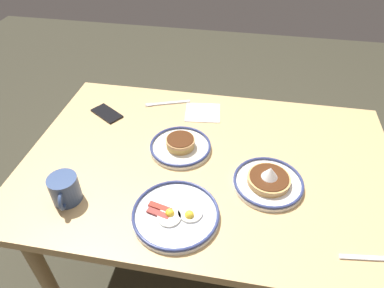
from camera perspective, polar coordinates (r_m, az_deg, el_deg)
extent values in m
plane|color=#373427|center=(1.88, 1.97, -19.39)|extent=(6.00, 6.00, 0.00)
cube|color=tan|center=(1.31, 2.68, -3.33)|extent=(1.37, 0.91, 0.03)
cylinder|color=tan|center=(1.88, 22.11, -6.03)|extent=(0.06, 0.06, 0.70)
cylinder|color=tan|center=(1.94, -13.49, -1.79)|extent=(0.06, 0.06, 0.70)
cylinder|color=tan|center=(1.56, -23.17, -19.27)|extent=(0.06, 0.06, 0.70)
cylinder|color=silver|center=(1.34, -1.91, -0.62)|extent=(0.24, 0.24, 0.01)
torus|color=navy|center=(1.33, -1.92, -0.23)|extent=(0.24, 0.24, 0.01)
cylinder|color=#D9A24F|center=(1.33, -1.92, -0.20)|extent=(0.11, 0.11, 0.01)
cylinder|color=gold|center=(1.32, -1.93, 0.20)|extent=(0.11, 0.11, 0.01)
cylinder|color=tan|center=(1.31, -1.94, 0.60)|extent=(0.11, 0.11, 0.01)
cylinder|color=#4C2814|center=(1.31, -1.95, 0.85)|extent=(0.10, 0.10, 0.00)
cylinder|color=white|center=(1.11, -2.69, -11.65)|extent=(0.28, 0.28, 0.01)
torus|color=navy|center=(1.10, -2.71, -11.27)|extent=(0.28, 0.28, 0.01)
cylinder|color=white|center=(1.11, -0.30, -11.24)|extent=(0.08, 0.08, 0.01)
sphere|color=yellow|center=(1.09, -0.43, -11.61)|extent=(0.03, 0.03, 0.03)
cylinder|color=white|center=(1.10, -3.80, -11.96)|extent=(0.07, 0.07, 0.01)
sphere|color=yellow|center=(1.10, -3.67, -11.29)|extent=(0.03, 0.03, 0.03)
cube|color=#9F2B1F|center=(1.12, -5.26, -10.36)|extent=(0.08, 0.04, 0.01)
cube|color=maroon|center=(1.11, -5.58, -11.34)|extent=(0.08, 0.04, 0.01)
cylinder|color=white|center=(1.23, 12.40, -6.39)|extent=(0.24, 0.24, 0.01)
torus|color=navy|center=(1.22, 12.47, -6.01)|extent=(0.24, 0.24, 0.01)
cylinder|color=#D1974B|center=(1.22, 12.48, -5.97)|extent=(0.14, 0.14, 0.01)
cylinder|color=tan|center=(1.21, 12.56, -5.58)|extent=(0.15, 0.15, 0.01)
cylinder|color=#4C2814|center=(1.21, 12.61, -5.34)|extent=(0.13, 0.13, 0.00)
cone|color=white|center=(1.19, 12.76, -4.59)|extent=(0.06, 0.06, 0.04)
cylinder|color=#334772|center=(1.20, -20.22, -6.97)|extent=(0.10, 0.10, 0.10)
torus|color=#334772|center=(1.17, -20.60, -8.68)|extent=(0.03, 0.07, 0.07)
cylinder|color=brown|center=(1.18, -20.56, -5.96)|extent=(0.08, 0.08, 0.01)
cube|color=black|center=(1.57, -13.87, 4.91)|extent=(0.16, 0.14, 0.01)
cube|color=white|center=(1.53, 1.79, 5.20)|extent=(0.17, 0.16, 0.00)
cube|color=silver|center=(1.59, -3.92, 6.74)|extent=(0.19, 0.08, 0.01)
cube|color=silver|center=(1.60, -7.17, 6.61)|extent=(0.03, 0.01, 0.00)
cube|color=silver|center=(1.59, -7.15, 6.49)|extent=(0.03, 0.01, 0.00)
cube|color=silver|center=(1.59, -7.14, 6.38)|extent=(0.03, 0.01, 0.00)
cube|color=silver|center=(1.58, -7.12, 6.26)|extent=(0.03, 0.01, 0.00)
cube|color=silver|center=(1.15, 27.48, -16.36)|extent=(0.18, 0.04, 0.01)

